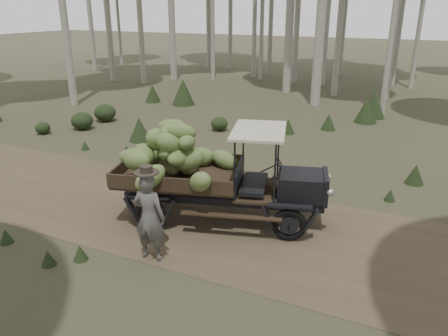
{
  "coord_description": "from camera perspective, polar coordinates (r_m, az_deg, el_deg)",
  "views": [
    {
      "loc": [
        4.9,
        -7.55,
        4.38
      ],
      "look_at": [
        1.27,
        0.22,
        1.19
      ],
      "focal_mm": 35.0,
      "sensor_mm": 36.0,
      "label": 1
    }
  ],
  "objects": [
    {
      "name": "dirt_track",
      "position": [
        10.01,
        -7.17,
        -5.67
      ],
      "size": [
        70.0,
        4.0,
        0.01
      ],
      "primitive_type": "cube",
      "color": "brown",
      "rests_on": "ground"
    },
    {
      "name": "ground",
      "position": [
        10.01,
        -7.17,
        -5.69
      ],
      "size": [
        120.0,
        120.0,
        0.0
      ],
      "primitive_type": "plane",
      "color": "#473D2B",
      "rests_on": "ground"
    },
    {
      "name": "farmer",
      "position": [
        7.94,
        -9.72,
        -6.21
      ],
      "size": [
        0.64,
        0.48,
        1.82
      ],
      "rotation": [
        0.0,
        0.0,
        3.23
      ],
      "color": "#54514D",
      "rests_on": "ground"
    },
    {
      "name": "banana_truck",
      "position": [
        9.23,
        -4.11,
        0.91
      ],
      "size": [
        4.76,
        2.87,
        2.26
      ],
      "rotation": [
        0.0,
        0.0,
        0.27
      ],
      "color": "black",
      "rests_on": "ground"
    },
    {
      "name": "undergrowth",
      "position": [
        8.34,
        5.27,
        -7.12
      ],
      "size": [
        24.28,
        22.89,
        1.36
      ],
      "color": "#233319",
      "rests_on": "ground"
    }
  ]
}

